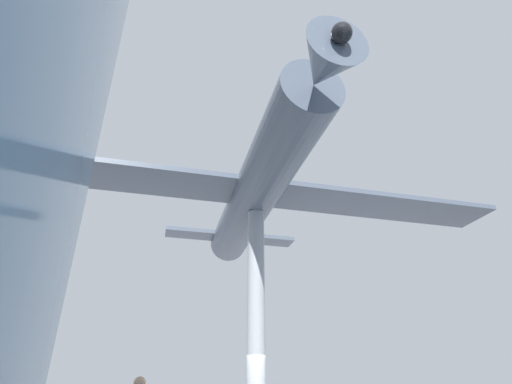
# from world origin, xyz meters

# --- Properties ---
(support_pylon_central) EXTENTS (0.56, 0.56, 7.15)m
(support_pylon_central) POSITION_xyz_m (0.00, 0.00, 3.57)
(support_pylon_central) COLOR #999EA3
(support_pylon_central) RESTS_ON ground_plane
(suspended_airplane) EXTENTS (18.93, 13.30, 3.10)m
(suspended_airplane) POSITION_xyz_m (0.03, 0.26, 8.00)
(suspended_airplane) COLOR #4C5666
(suspended_airplane) RESTS_ON support_pylon_central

